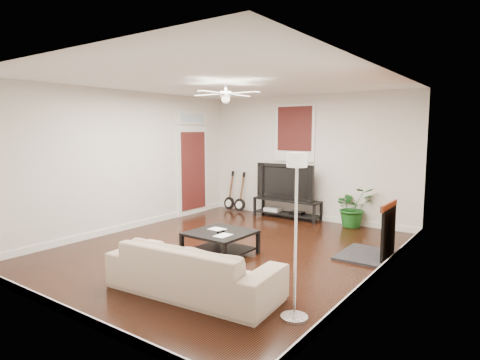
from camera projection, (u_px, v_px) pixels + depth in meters
name	position (u px, v px, depth m)	size (l,w,h in m)	color
room	(226.00, 167.00, 6.70)	(5.01, 6.01, 2.81)	black
brick_accent	(398.00, 171.00, 6.08)	(0.02, 2.20, 2.80)	#A45734
fireplace	(376.00, 230.00, 6.36)	(0.80, 1.10, 0.92)	black
window_back	(295.00, 133.00, 9.21)	(1.00, 0.06, 1.30)	#37100F
door_left	(193.00, 162.00, 9.67)	(0.08, 1.00, 2.50)	white
tv_stand	(287.00, 209.00, 9.31)	(1.59, 0.42, 0.44)	black
tv	(288.00, 181.00, 9.24)	(1.42, 0.19, 0.82)	black
coffee_table	(220.00, 244.00, 6.52)	(0.93, 0.93, 0.39)	black
sofa	(194.00, 268.00, 5.00)	(2.20, 0.86, 0.64)	#C5B194
floor_lamp	(296.00, 237.00, 4.23)	(0.30, 0.30, 1.80)	silver
potted_plant	(353.00, 207.00, 8.42)	(0.77, 0.67, 0.85)	#18561B
guitar_left	(229.00, 191.00, 10.20)	(0.31, 0.22, 0.99)	black
guitar_right	(240.00, 192.00, 9.97)	(0.31, 0.22, 0.99)	black
ceiling_fan	(226.00, 94.00, 6.56)	(1.24, 1.24, 0.32)	white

